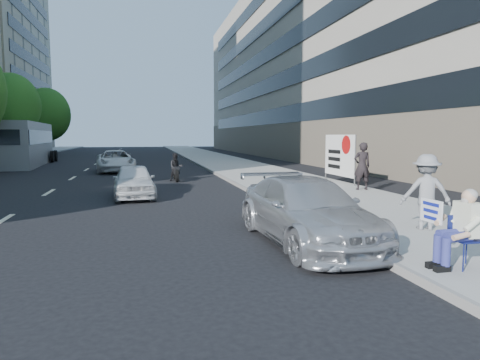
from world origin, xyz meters
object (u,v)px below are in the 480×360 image
object	(u,v)px
jogger	(426,192)
pedestrian_woman	(362,166)
protest_banner	(339,155)
seated_protester	(459,224)
bus	(25,144)
white_sedan_near	(134,181)
white_sedan_far	(115,161)
parked_sedan	(307,211)
motorcycle	(176,168)

from	to	relation	value
jogger	pedestrian_woman	xyz separation A→B (m)	(2.17, 6.94, 0.08)
jogger	protest_banner	world-z (taller)	protest_banner
seated_protester	bus	size ratio (longest dim) A/B	0.11
protest_banner	bus	bearing A→B (deg)	135.16
bus	white_sedan_near	bearing A→B (deg)	-70.53
pedestrian_woman	white_sedan_near	world-z (taller)	pedestrian_woman
bus	white_sedan_far	bearing A→B (deg)	-50.98
seated_protester	white_sedan_near	distance (m)	11.85
pedestrian_woman	white_sedan_far	bearing A→B (deg)	-46.81
pedestrian_woman	parked_sedan	size ratio (longest dim) A/B	0.39
parked_sedan	pedestrian_woman	bearing A→B (deg)	50.97
pedestrian_woman	protest_banner	world-z (taller)	protest_banner
parked_sedan	jogger	bearing A→B (deg)	-2.49
jogger	bus	world-z (taller)	bus
protest_banner	jogger	bearing A→B (deg)	-104.63
white_sedan_near	white_sedan_far	size ratio (longest dim) A/B	0.74
parked_sedan	white_sedan_near	world-z (taller)	parked_sedan
white_sedan_near	white_sedan_far	distance (m)	12.03
jogger	white_sedan_near	xyz separation A→B (m)	(-6.71, 7.87, -0.40)
jogger	protest_banner	xyz separation A→B (m)	(2.55, 9.76, 0.38)
seated_protester	white_sedan_near	size ratio (longest dim) A/B	0.36
pedestrian_woman	seated_protester	bearing A→B (deg)	74.62
bus	parked_sedan	bearing A→B (deg)	-69.95
seated_protester	motorcycle	bearing A→B (deg)	101.91
white_sedan_far	motorcycle	xyz separation A→B (m)	(3.36, -6.45, -0.05)
seated_protester	parked_sedan	xyz separation A→B (m)	(-1.58, 2.67, -0.18)
protest_banner	motorcycle	xyz separation A→B (m)	(-7.28, 3.61, -0.76)
seated_protester	pedestrian_woman	size ratio (longest dim) A/B	0.69
parked_sedan	motorcycle	world-z (taller)	motorcycle
seated_protester	motorcycle	xyz separation A→B (m)	(-3.39, 16.06, -0.24)
seated_protester	jogger	bearing A→B (deg)	63.48
protest_banner	white_sedan_near	world-z (taller)	protest_banner
jogger	motorcycle	size ratio (longest dim) A/B	0.85
seated_protester	pedestrian_woman	world-z (taller)	pedestrian_woman
protest_banner	bus	size ratio (longest dim) A/B	0.25
pedestrian_woman	white_sedan_far	size ratio (longest dim) A/B	0.38
pedestrian_woman	bus	bearing A→B (deg)	-45.02
white_sedan_far	bus	size ratio (longest dim) A/B	0.40
seated_protester	parked_sedan	distance (m)	3.11
bus	protest_banner	bearing A→B (deg)	-48.96
jogger	pedestrian_woman	size ratio (longest dim) A/B	0.92
protest_banner	parked_sedan	bearing A→B (deg)	-119.24
white_sedan_near	bus	world-z (taller)	bus
seated_protester	parked_sedan	world-z (taller)	seated_protester
seated_protester	jogger	size ratio (longest dim) A/B	0.75
pedestrian_woman	parked_sedan	bearing A→B (deg)	58.43
white_sedan_far	bus	world-z (taller)	bus
jogger	protest_banner	distance (m)	10.10
seated_protester	white_sedan_far	world-z (taller)	seated_protester
pedestrian_woman	protest_banner	bearing A→B (deg)	-93.00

